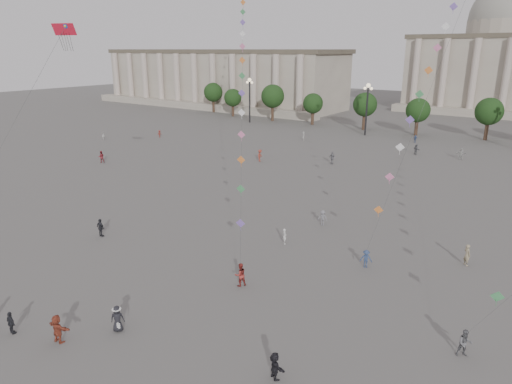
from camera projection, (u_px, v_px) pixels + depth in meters
The scene contains 28 objects.
ground at pixel (176, 299), 32.88m from camera, with size 360.00×360.00×0.00m, color #54524F.
hall_west at pixel (218, 78), 144.87m from camera, with size 84.00×26.22×17.20m.
hall_central at pixel (502, 60), 128.79m from camera, with size 48.30×34.30×35.50m.
tree_row at pixel (453, 111), 91.73m from camera, with size 137.12×5.12×8.00m.
lamp_post_far_west at pixel (250, 92), 109.98m from camera, with size 2.00×0.90×10.65m.
lamp_post_mid_west at pixel (367, 100), 93.29m from camera, with size 2.00×0.90×10.65m.
person_crowd_0 at pixel (415, 139), 87.57m from camera, with size 0.91×0.38×1.56m, color #3A5083.
person_crowd_1 at pixel (104, 136), 90.41m from camera, with size 0.76×0.60×1.57m, color silver.
person_crowd_2 at pixel (160, 134), 92.91m from camera, with size 0.96×0.55×1.48m, color maroon.
person_crowd_3 at pixel (275, 366), 24.74m from camera, with size 1.50×0.48×1.61m, color black.
person_crowd_4 at pixel (461, 154), 74.38m from camera, with size 1.68×0.53×1.81m, color #B5B6B1.
person_crowd_6 at pixel (323, 218), 46.45m from camera, with size 1.04×0.60×1.61m, color slate.
person_crowd_10 at pixel (304, 136), 89.95m from camera, with size 0.63×0.41×1.72m, color #B2B3AE.
person_crowd_12 at pixel (416, 149), 77.77m from camera, with size 1.62×0.52×1.75m, color slate.
person_crowd_13 at pixel (285, 236), 42.05m from camera, with size 0.54×0.36×1.49m, color silver.
person_crowd_16 at pixel (332, 158), 71.38m from camera, with size 1.11×0.46×1.90m, color slate.
person_crowd_17 at pixel (260, 155), 73.04m from camera, with size 1.24×0.71×1.92m, color maroon.
person_crowd_18 at pixel (101, 157), 72.15m from camera, with size 0.92×0.72×1.89m, color maroon.
person_crowd_20 at pixel (467, 255), 37.79m from camera, with size 0.68×0.44×1.86m, color #9A8C6B.
tourist_1 at pixel (11, 323), 28.68m from camera, with size 0.90×0.37×1.54m, color black.
tourist_2 at pixel (57, 329), 27.82m from camera, with size 1.71×0.55×1.85m, color #993E29.
tourist_4 at pixel (101, 228), 43.61m from camera, with size 1.05×0.44×1.79m, color #222328.
kite_flyer_0 at pixel (240, 275), 34.49m from camera, with size 0.90×0.70×1.85m, color maroon.
kite_flyer_1 at pixel (366, 259), 37.45m from camera, with size 1.00×0.57×1.54m, color navy.
kite_flyer_2 at pixel (465, 343), 26.55m from camera, with size 0.83×0.65×1.72m, color #5B5C60.
hat_person at pixel (117, 318), 28.94m from camera, with size 1.01×0.97×1.75m.
dragon_kite at pixel (64, 39), 41.32m from camera, with size 3.40×5.79×20.65m.
kite_train_west at pixel (243, 22), 59.86m from camera, with size 36.60×48.49×71.71m.
Camera 1 is at (21.66, -20.22, 17.23)m, focal length 32.00 mm.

